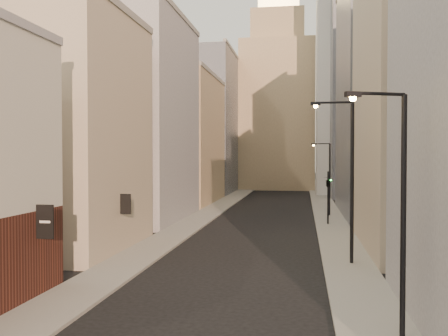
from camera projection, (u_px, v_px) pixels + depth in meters
sidewalk_left at (219, 207)px, 62.19m from camera, size 3.00×140.00×0.15m
sidewalk_right at (325, 208)px, 60.16m from camera, size 3.00×140.00×0.15m
left_bldg_beige at (70, 133)px, 34.21m from camera, size 8.00×12.00×16.00m
left_bldg_grey at (143, 120)px, 49.96m from camera, size 8.00×16.00×20.00m
left_bldg_tan at (185, 140)px, 67.77m from camera, size 8.00×18.00×17.00m
left_bldg_wingrid at (212, 124)px, 87.43m from camera, size 8.00×20.00×24.00m
right_bldg_beige at (423, 104)px, 34.36m from camera, size 8.00×16.00×20.00m
right_bldg_wingrid at (379, 95)px, 54.03m from camera, size 8.00×20.00×26.00m
highrise at (392, 36)px, 80.41m from camera, size 21.00×23.00×51.20m
clock_tower at (278, 98)px, 97.41m from camera, size 14.00×14.00×44.90m
white_tower at (341, 81)px, 81.84m from camera, size 8.00×8.00×41.50m
streetlamp_near at (398, 203)px, 16.75m from camera, size 2.13×1.02×8.60m
streetlamp_mid at (348, 172)px, 29.29m from camera, size 2.54×0.26×9.67m
streetlamp_far at (328, 175)px, 52.66m from camera, size 2.02×0.56×7.77m
traffic_light_right at (328, 184)px, 46.01m from camera, size 0.74×0.74×5.00m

